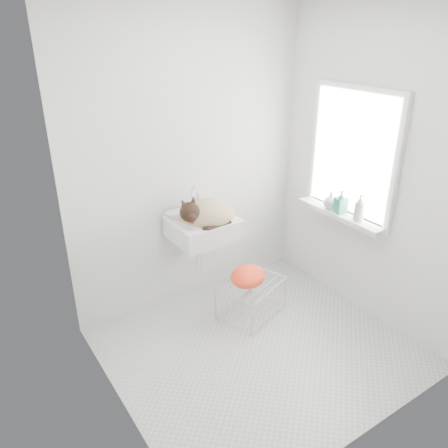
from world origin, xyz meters
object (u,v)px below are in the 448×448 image
cat (205,215)px  wire_rack (252,299)px  bottle_c (330,208)px  sink (203,219)px  bottle_a (358,220)px  bottle_b (339,213)px

cat → wire_rack: size_ratio=0.98×
wire_rack → bottle_c: size_ratio=3.51×
sink → wire_rack: sink is taller
wire_rack → bottle_c: 1.05m
wire_rack → sink: bearing=127.8°
bottle_a → bottle_c: bottle_a is taller
bottle_a → sink: bearing=144.7°
bottle_a → bottle_c: size_ratio=1.26×
cat → bottle_c: bearing=-10.4°
cat → bottle_c: 1.11m
cat → bottle_c: cat is taller
cat → wire_rack: bearing=-40.8°
wire_rack → bottle_c: bottle_c is taller
bottle_a → cat: bearing=145.1°
bottle_b → bottle_c: bottle_b is taller
cat → sink: bearing=133.2°
bottle_a → bottle_b: size_ratio=0.97×
sink → cat: cat is taller
wire_rack → bottle_b: bearing=-14.0°
sink → bottle_a: (1.04, -0.74, 0.00)m
bottle_b → bottle_c: bearing=90.0°
wire_rack → cat: bearing=128.0°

